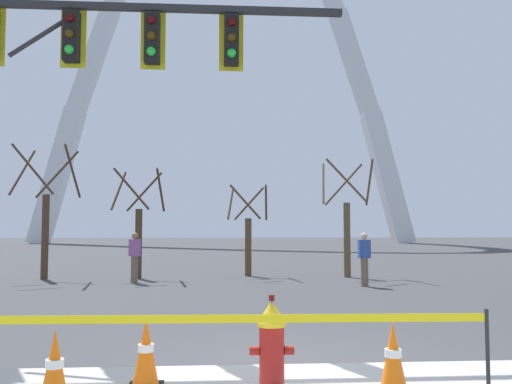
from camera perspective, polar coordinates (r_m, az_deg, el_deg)
ground_plane at (r=7.22m, az=3.82°, el=-17.29°), size 240.00×240.00×0.00m
fire_hydrant at (r=5.86m, az=1.64°, el=-15.73°), size 0.46×0.48×0.99m
caution_tape_barrier at (r=5.45m, az=-3.30°, el=-15.06°), size 5.17×0.21×0.89m
traffic_cone_by_hydrant at (r=5.97m, az=14.08°, el=-16.48°), size 0.36×0.36×0.73m
traffic_cone_mid_sidewalk at (r=5.70m, az=-20.23°, el=-16.96°), size 0.36×0.36×0.73m
traffic_cone_curb_edge at (r=6.15m, az=-11.39°, el=-16.13°), size 0.36×0.36×0.73m
traffic_signal_gantry at (r=10.39m, az=-21.01°, el=11.57°), size 7.82×0.44×6.00m
monument_arch at (r=74.48m, az=-3.14°, el=12.56°), size 49.85×2.42×52.50m
tree_far_left at (r=20.07m, az=-21.06°, el=-2.73°), size 2.09×2.10×4.54m
tree_left_mid at (r=19.47m, az=-12.12°, el=-3.87°), size 1.75×1.76×3.78m
tree_center_left at (r=20.08m, az=-0.83°, el=-4.56°), size 1.54×1.55×3.31m
tree_center_right at (r=19.88m, az=9.42°, el=-3.41°), size 1.92×1.93×4.17m
pedestrian_walking_left at (r=16.70m, az=11.21°, el=-6.83°), size 0.35×0.22×1.59m
pedestrian_standing_center at (r=17.89m, az=-12.52°, el=-6.62°), size 0.39×0.36×1.59m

